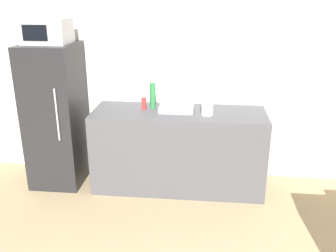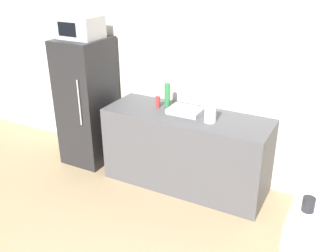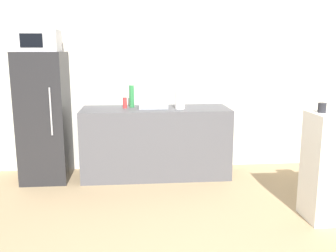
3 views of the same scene
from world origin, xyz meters
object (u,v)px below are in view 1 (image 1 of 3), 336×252
microwave (47,31)px  bottle_tall (153,96)px  paper_towel_roll (207,104)px  refrigerator (56,116)px  bottle_short (144,104)px

microwave → bottle_tall: size_ratio=1.64×
microwave → paper_towel_roll: 1.93m
refrigerator → bottle_short: size_ratio=11.83×
bottle_tall → bottle_short: bearing=-142.0°
bottle_short → bottle_tall: bearing=38.0°
microwave → bottle_short: (1.05, 0.04, -0.81)m
refrigerator → bottle_tall: 1.17m
bottle_tall → microwave: bearing=-174.3°
bottle_tall → paper_towel_roll: 0.66m
microwave → refrigerator: bearing=72.0°
bottle_short → paper_towel_roll: paper_towel_roll is taller
bottle_short → paper_towel_roll: 0.74m
microwave → bottle_tall: microwave is taller
refrigerator → paper_towel_roll: size_ratio=6.98×
microwave → paper_towel_roll: size_ratio=2.03×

